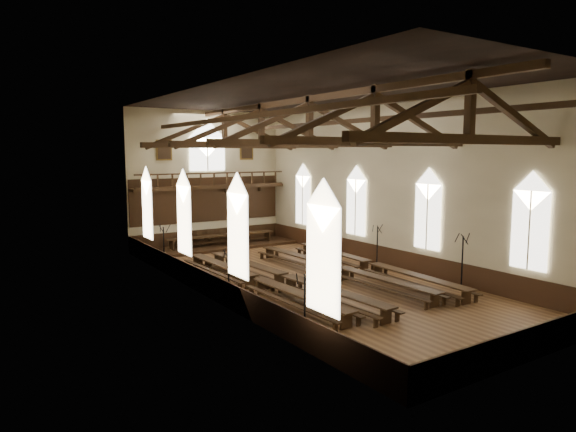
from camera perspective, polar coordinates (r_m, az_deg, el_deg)
name	(u,v)px	position (r m, az deg, el deg)	size (l,w,h in m)	color
ground	(309,280)	(28.22, 2.32, -7.14)	(26.00, 26.00, 0.00)	brown
room_walls	(309,161)	(27.37, 2.39, 6.09)	(26.00, 26.00, 26.00)	beige
wainscot_band	(309,269)	(28.08, 2.33, -5.95)	(12.00, 26.00, 1.20)	#351D10
side_windows	(309,212)	(27.55, 2.36, 0.42)	(11.85, 19.80, 4.50)	white
end_window	(207,149)	(38.58, -8.96, 7.41)	(2.80, 0.12, 3.80)	white
minstrels_gallery	(209,194)	(38.48, -8.72, 2.47)	(11.80, 1.24, 3.70)	#321C10
portraits	(207,150)	(38.58, -8.96, 7.23)	(7.75, 0.09, 1.45)	brown
roof_trusses	(310,128)	(27.40, 2.41, 9.76)	(11.70, 25.70, 2.80)	#321C10
refectory_row_a	(256,281)	(25.98, -3.58, -7.18)	(1.69, 14.31, 0.74)	#321C10
refectory_row_b	(285,278)	(26.39, -0.37, -6.90)	(1.94, 14.57, 0.76)	#321C10
refectory_row_c	(336,269)	(28.72, 5.38, -5.84)	(1.70, 14.18, 0.72)	#321C10
refectory_row_d	(371,265)	(29.81, 9.23, -5.40)	(1.85, 14.33, 0.74)	#321C10
dais	(222,246)	(37.98, -7.35, -3.35)	(11.40, 3.05, 0.20)	#351D10
high_table	(222,236)	(37.85, -7.37, -2.24)	(8.20, 1.36, 0.77)	#321C10
high_chairs	(217,236)	(38.58, -7.88, -2.25)	(4.93, 0.43, 0.97)	#321C10
candelabrum_left_near	(305,322)	(19.06, 1.86, -11.66)	(0.77, 0.79, 2.63)	black
candelabrum_left_mid	(229,286)	(24.08, -6.59, -7.76)	(0.76, 0.75, 2.56)	black
candelabrum_left_far	(164,255)	(31.79, -13.61, -4.23)	(0.77, 0.80, 2.67)	black
candelabrum_right_near	(462,272)	(27.81, 18.75, -5.88)	(0.82, 0.87, 2.87)	black
candelabrum_right_mid	(377,254)	(31.94, 9.86, -4.14)	(0.73, 0.78, 2.57)	black
candelabrum_right_far	(314,239)	(36.87, 2.92, -2.55)	(0.71, 0.79, 2.56)	black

